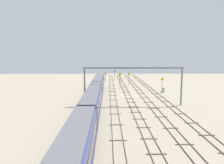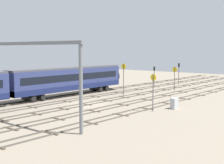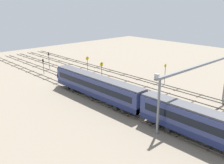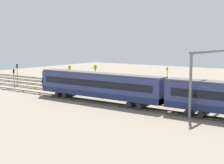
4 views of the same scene
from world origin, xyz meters
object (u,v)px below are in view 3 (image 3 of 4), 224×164
(train, at_px, (212,130))
(speed_sign_mid_trackside, at_px, (102,70))
(overhead_gantry, at_px, (199,76))
(signal_light_trackside_approach, at_px, (43,64))
(relay_cabinet, at_px, (157,77))
(speed_sign_far_trackside, at_px, (165,71))
(speed_sign_near_foreground, at_px, (87,62))
(signal_light_trackside_departure, at_px, (49,58))

(train, bearing_deg, speed_sign_mid_trackside, -12.82)
(overhead_gantry, bearing_deg, train, 129.69)
(signal_light_trackside_approach, distance_m, relay_cabinet, 30.52)
(speed_sign_far_trackside, bearing_deg, speed_sign_mid_trackside, 51.96)
(overhead_gantry, xyz_separation_m, speed_sign_far_trackside, (14.01, -10.18, -3.72))
(speed_sign_near_foreground, relative_size, speed_sign_mid_trackside, 0.84)
(train, bearing_deg, signal_light_trackside_approach, -2.14)
(speed_sign_far_trackside, bearing_deg, overhead_gantry, 143.99)
(overhead_gantry, xyz_separation_m, speed_sign_mid_trackside, (23.33, 1.73, -3.19))
(train, height_order, signal_light_trackside_approach, train)
(train, height_order, speed_sign_far_trackside, train)
(relay_cabinet, bearing_deg, overhead_gantry, 146.46)
(speed_sign_far_trackside, bearing_deg, speed_sign_near_foreground, 21.16)
(overhead_gantry, xyz_separation_m, speed_sign_near_foreground, (34.10, -2.40, -3.73))
(signal_light_trackside_approach, xyz_separation_m, relay_cabinet, (-24.32, -18.33, -1.98))
(overhead_gantry, relative_size, signal_light_trackside_departure, 4.67)
(train, bearing_deg, speed_sign_far_trackside, -41.64)
(speed_sign_near_foreground, bearing_deg, signal_light_trackside_approach, 50.85)
(speed_sign_near_foreground, bearing_deg, overhead_gantry, 175.97)
(overhead_gantry, bearing_deg, speed_sign_far_trackside, -36.01)
(speed_sign_mid_trackside, xyz_separation_m, relay_cabinet, (-6.01, -13.21, -2.92))
(speed_sign_far_trackside, xyz_separation_m, relay_cabinet, (3.31, -1.30, -2.38))
(speed_sign_mid_trackside, bearing_deg, speed_sign_near_foreground, -20.98)
(speed_sign_near_foreground, bearing_deg, signal_light_trackside_departure, 24.03)
(train, distance_m, speed_sign_far_trackside, 28.38)
(overhead_gantry, height_order, speed_sign_mid_trackside, overhead_gantry)
(signal_light_trackside_approach, relative_size, relay_cabinet, 2.80)
(signal_light_trackside_departure, height_order, relay_cabinet, signal_light_trackside_departure)
(speed_sign_mid_trackside, bearing_deg, overhead_gantry, -175.76)
(speed_sign_near_foreground, height_order, relay_cabinet, speed_sign_near_foreground)
(speed_sign_near_foreground, relative_size, speed_sign_far_trackside, 0.96)
(train, relative_size, signal_light_trackside_departure, 15.50)
(relay_cabinet, bearing_deg, signal_light_trackside_departure, 26.65)
(speed_sign_mid_trackside, distance_m, signal_light_trackside_departure, 22.45)
(overhead_gantry, distance_m, signal_light_trackside_departure, 45.97)
(signal_light_trackside_approach, bearing_deg, signal_light_trackside_departure, -44.73)
(overhead_gantry, height_order, speed_sign_far_trackside, overhead_gantry)
(signal_light_trackside_departure, distance_m, relay_cabinet, 31.89)
(speed_sign_near_foreground, xyz_separation_m, signal_light_trackside_departure, (11.64, 5.19, 0.04))
(speed_sign_mid_trackside, distance_m, speed_sign_far_trackside, 15.13)
(speed_sign_mid_trackside, distance_m, signal_light_trackside_approach, 19.04)
(speed_sign_far_trackside, distance_m, signal_light_trackside_departure, 34.28)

